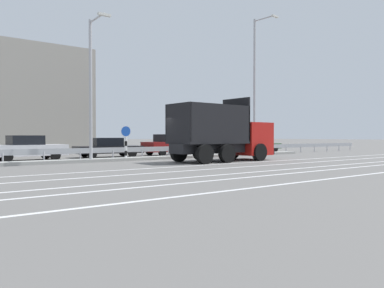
{
  "coord_description": "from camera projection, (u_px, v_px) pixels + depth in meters",
  "views": [
    {
      "loc": [
        -12.0,
        -18.33,
        1.47
      ],
      "look_at": [
        1.9,
        0.3,
        0.99
      ],
      "focal_mm": 35.0,
      "sensor_mm": 36.0,
      "label": 1
    }
  ],
  "objects": [
    {
      "name": "parked_car_3",
      "position": [
        108.0,
        147.0,
        26.14
      ],
      "size": [
        4.73,
        2.25,
        1.37
      ],
      "rotation": [
        0.0,
        0.0,
        -1.65
      ],
      "color": "black",
      "rests_on": "ground_plane"
    },
    {
      "name": "dump_truck",
      "position": [
        231.0,
        140.0,
        22.58
      ],
      "size": [
        6.8,
        2.76,
        3.78
      ],
      "rotation": [
        0.0,
        0.0,
        -1.55
      ],
      "color": "red",
      "rests_on": "ground_plane"
    },
    {
      "name": "lane_strip_2",
      "position": [
        305.0,
        168.0,
        17.39
      ],
      "size": [
        50.24,
        0.16,
        0.01
      ],
      "primitive_type": "cube",
      "color": "silver",
      "rests_on": "ground_plane"
    },
    {
      "name": "median_island",
      "position": [
        150.0,
        158.0,
        23.71
      ],
      "size": [
        27.63,
        1.1,
        0.18
      ],
      "primitive_type": "cube",
      "color": "gray",
      "rests_on": "ground_plane"
    },
    {
      "name": "street_lamp_2",
      "position": [
        256.0,
        81.0,
        29.16
      ],
      "size": [
        0.72,
        2.1,
        10.62
      ],
      "color": "#ADADB2",
      "rests_on": "ground_plane"
    },
    {
      "name": "ground_plane",
      "position": [
        169.0,
        161.0,
        21.9
      ],
      "size": [
        320.0,
        320.0,
        0.0
      ],
      "primitive_type": "plane",
      "color": "#605E5B"
    },
    {
      "name": "median_guardrail",
      "position": [
        142.0,
        150.0,
        24.44
      ],
      "size": [
        50.24,
        0.09,
        0.78
      ],
      "color": "#9EA0A5",
      "rests_on": "ground_plane"
    },
    {
      "name": "lane_strip_4",
      "position": [
        375.0,
        173.0,
        14.77
      ],
      "size": [
        50.24,
        0.16,
        0.01
      ],
      "primitive_type": "cube",
      "color": "silver",
      "rests_on": "ground_plane"
    },
    {
      "name": "lane_strip_0",
      "position": [
        243.0,
        163.0,
        20.68
      ],
      "size": [
        50.24,
        0.16,
        0.01
      ],
      "primitive_type": "cube",
      "color": "silver",
      "rests_on": "ground_plane"
    },
    {
      "name": "street_lamp_1",
      "position": [
        92.0,
        83.0,
        21.0
      ],
      "size": [
        0.7,
        2.12,
        8.06
      ],
      "color": "#ADADB2",
      "rests_on": "ground_plane"
    },
    {
      "name": "parked_car_5",
      "position": [
        220.0,
        144.0,
        32.62
      ],
      "size": [
        3.98,
        2.05,
        1.52
      ],
      "rotation": [
        0.0,
        0.0,
        -1.55
      ],
      "color": "silver",
      "rests_on": "ground_plane"
    },
    {
      "name": "parked_car_6",
      "position": [
        258.0,
        144.0,
        35.58
      ],
      "size": [
        4.44,
        2.2,
        1.38
      ],
      "rotation": [
        0.0,
        0.0,
        -1.64
      ],
      "color": "#335B33",
      "rests_on": "ground_plane"
    },
    {
      "name": "parked_car_4",
      "position": [
        169.0,
        145.0,
        29.02
      ],
      "size": [
        4.32,
        2.09,
        1.62
      ],
      "rotation": [
        0.0,
        0.0,
        -1.5
      ],
      "color": "maroon",
      "rests_on": "ground_plane"
    },
    {
      "name": "median_road_sign",
      "position": [
        126.0,
        143.0,
        22.7
      ],
      "size": [
        0.66,
        0.16,
        2.11
      ],
      "color": "white",
      "rests_on": "ground_plane"
    },
    {
      "name": "lane_strip_3",
      "position": [
        329.0,
        170.0,
        16.39
      ],
      "size": [
        50.24,
        0.16,
        0.01
      ],
      "primitive_type": "cube",
      "color": "silver",
      "rests_on": "ground_plane"
    },
    {
      "name": "lane_strip_1",
      "position": [
        270.0,
        165.0,
        19.09
      ],
      "size": [
        50.24,
        0.16,
        0.01
      ],
      "primitive_type": "cube",
      "color": "silver",
      "rests_on": "ground_plane"
    },
    {
      "name": "parked_car_2",
      "position": [
        27.0,
        148.0,
        22.6
      ],
      "size": [
        4.48,
        2.13,
        1.53
      ],
      "rotation": [
        0.0,
        0.0,
        -1.51
      ],
      "color": "silver",
      "rests_on": "ground_plane"
    }
  ]
}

